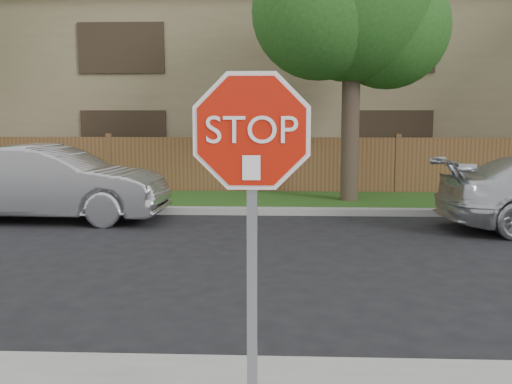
{
  "coord_description": "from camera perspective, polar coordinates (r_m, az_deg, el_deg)",
  "views": [
    {
      "loc": [
        0.86,
        -5.12,
        2.26
      ],
      "look_at": [
        0.66,
        -0.9,
        1.7
      ],
      "focal_mm": 42.0,
      "sensor_mm": 36.0,
      "label": 1
    }
  ],
  "objects": [
    {
      "name": "stop_sign",
      "position": [
        3.67,
        -0.41,
        0.82
      ],
      "size": [
        1.01,
        0.13,
        2.55
      ],
      "color": "gray",
      "rests_on": "sidewalk_near"
    },
    {
      "name": "tree_mid",
      "position": [
        15.01,
        9.34,
        17.45
      ],
      "size": [
        4.8,
        3.9,
        7.35
      ],
      "color": "#382B21",
      "rests_on": "ground"
    },
    {
      "name": "apartment_building",
      "position": [
        22.17,
        0.37,
        10.79
      ],
      "size": [
        35.2,
        9.2,
        7.2
      ],
      "color": "#877653",
      "rests_on": "ground"
    },
    {
      "name": "grass_strip",
      "position": [
        15.1,
        -0.69,
        -0.86
      ],
      "size": [
        70.0,
        3.0,
        0.12
      ],
      "primitive_type": "cube",
      "color": "#1E4714",
      "rests_on": "ground"
    },
    {
      "name": "ground",
      "position": [
        5.66,
        -6.58,
        -16.05
      ],
      "size": [
        90.0,
        90.0,
        0.0
      ],
      "primitive_type": "plane",
      "color": "black",
      "rests_on": "ground"
    },
    {
      "name": "fence",
      "position": [
        16.61,
        -0.38,
        2.47
      ],
      "size": [
        70.0,
        0.12,
        1.6
      ],
      "primitive_type": "cube",
      "color": "brown",
      "rests_on": "ground"
    },
    {
      "name": "far_curb",
      "position": [
        13.47,
        -1.09,
        -1.82
      ],
      "size": [
        70.0,
        0.3,
        0.15
      ],
      "primitive_type": "cube",
      "color": "gray",
      "rests_on": "ground"
    },
    {
      "name": "sedan_left",
      "position": [
        13.33,
        -19.03,
        0.81
      ],
      "size": [
        4.9,
        1.84,
        1.6
      ],
      "primitive_type": "imported",
      "rotation": [
        0.0,
        0.0,
        1.54
      ],
      "color": "#A3A3A7",
      "rests_on": "ground"
    }
  ]
}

